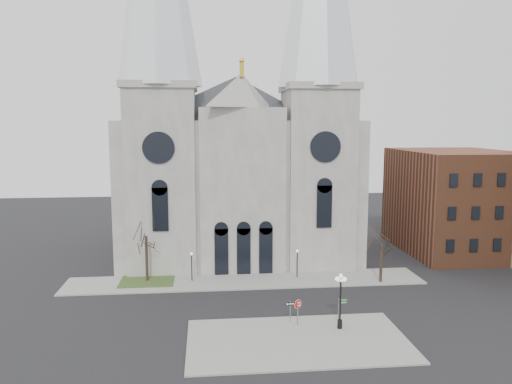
{
  "coord_description": "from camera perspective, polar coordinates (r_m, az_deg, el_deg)",
  "views": [
    {
      "loc": [
        -4.32,
        -43.15,
        17.68
      ],
      "look_at": [
        0.89,
        8.0,
        10.59
      ],
      "focal_mm": 35.0,
      "sensor_mm": 36.0,
      "label": 1
    }
  ],
  "objects": [
    {
      "name": "sidewalk_near",
      "position": [
        42.65,
        4.79,
        -16.57
      ],
      "size": [
        18.0,
        10.0,
        0.14
      ],
      "primitive_type": "cube",
      "color": "gray",
      "rests_on": "ground"
    },
    {
      "name": "ped_lamp_left",
      "position": [
        56.79,
        -7.37,
        -7.9
      ],
      "size": [
        0.32,
        0.32,
        3.26
      ],
      "color": "black",
      "rests_on": "sidewalk_far"
    },
    {
      "name": "cathedral",
      "position": [
        66.16,
        -2.1,
        8.53
      ],
      "size": [
        33.0,
        26.66,
        54.0
      ],
      "color": "gray",
      "rests_on": "ground"
    },
    {
      "name": "tree_left",
      "position": [
        56.86,
        -12.47,
        -4.63
      ],
      "size": [
        3.2,
        3.2,
        7.5
      ],
      "color": "black",
      "rests_on": "ground"
    },
    {
      "name": "one_way_sign",
      "position": [
        45.56,
        3.94,
        -13.04
      ],
      "size": [
        0.83,
        0.18,
        1.9
      ],
      "rotation": [
        0.0,
        0.0,
        0.17
      ],
      "color": "slate",
      "rests_on": "sidewalk_near"
    },
    {
      "name": "sidewalk_far",
      "position": [
        57.11,
        -1.22,
        -10.12
      ],
      "size": [
        40.0,
        6.0,
        0.14
      ],
      "primitive_type": "cube",
      "color": "gray",
      "rests_on": "ground"
    },
    {
      "name": "globe_lamp",
      "position": [
        44.09,
        9.64,
        -11.44
      ],
      "size": [
        1.16,
        1.16,
        4.87
      ],
      "rotation": [
        0.0,
        0.0,
        -0.12
      ],
      "color": "black",
      "rests_on": "sidewalk_near"
    },
    {
      "name": "stop_sign",
      "position": [
        44.84,
        4.8,
        -12.91
      ],
      "size": [
        0.83,
        0.15,
        2.32
      ],
      "rotation": [
        0.0,
        0.0,
        0.14
      ],
      "color": "slate",
      "rests_on": "sidewalk_near"
    },
    {
      "name": "ground",
      "position": [
        46.83,
        -0.1,
        -14.33
      ],
      "size": [
        160.0,
        160.0,
        0.0
      ],
      "primitive_type": "plane",
      "color": "black",
      "rests_on": "ground"
    },
    {
      "name": "ped_lamp_right",
      "position": [
        57.7,
        4.74,
        -7.61
      ],
      "size": [
        0.32,
        0.32,
        3.26
      ],
      "color": "black",
      "rests_on": "sidewalk_far"
    },
    {
      "name": "tree_right",
      "position": [
        57.16,
        14.18,
        -5.76
      ],
      "size": [
        3.2,
        3.2,
        6.0
      ],
      "color": "black",
      "rests_on": "ground"
    },
    {
      "name": "street_name_sign",
      "position": [
        45.18,
        9.54,
        -13.12
      ],
      "size": [
        0.8,
        0.14,
        2.49
      ],
      "rotation": [
        0.0,
        0.0,
        0.09
      ],
      "color": "slate",
      "rests_on": "sidewalk_near"
    },
    {
      "name": "bg_building_brick",
      "position": [
        74.41,
        21.72,
        -0.97
      ],
      "size": [
        14.0,
        18.0,
        14.0
      ],
      "primitive_type": "cube",
      "color": "brown",
      "rests_on": "ground"
    },
    {
      "name": "grass_patch",
      "position": [
        58.27,
        -12.31,
        -9.91
      ],
      "size": [
        6.0,
        5.0,
        0.18
      ],
      "primitive_type": "cube",
      "color": "#354A20",
      "rests_on": "ground"
    }
  ]
}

